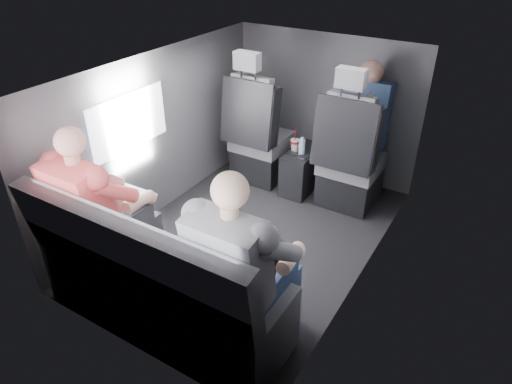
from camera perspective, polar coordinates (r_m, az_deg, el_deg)
The scene contains 19 objects.
floor at distance 3.68m, azimuth -0.46°, elevation -5.56°, with size 2.60×2.60×0.00m, color black.
ceiling at distance 3.07m, azimuth -0.57°, elevation 15.08°, with size 2.60×2.60×0.00m, color #B2B2AD.
panel_left at distance 3.83m, azimuth -12.14°, elevation 6.94°, with size 0.02×2.60×1.35m, color #56565B.
panel_right at distance 3.01m, azimuth 14.24°, elevation -0.37°, with size 0.02×2.60×1.35m, color #56565B.
panel_front at distance 4.39m, azimuth 8.59°, elevation 10.44°, with size 1.80×0.02×1.35m, color #56565B.
panel_back at distance 2.49m, azimuth -16.58°, elevation -8.12°, with size 1.80×0.02×1.35m, color #56565B.
side_window at distance 3.54m, azimuth -15.54°, elevation 8.41°, with size 0.02×0.75×0.42m, color white.
seatbelt at distance 3.65m, azimuth 11.22°, elevation 7.94°, with size 0.05×0.01×0.65m, color black.
front_seat_left at distance 4.30m, azimuth 0.28°, elevation 6.38°, with size 0.52×0.58×1.26m.
front_seat_right at distance 3.96m, azimuth 11.54°, elevation 3.43°, with size 0.52×0.58×1.26m.
center_console at distance 4.23m, azimuth 5.79°, elevation 2.75°, with size 0.24×0.48×0.41m.
rear_bench at distance 2.84m, azimuth -12.02°, elevation -11.38°, with size 1.60×0.57×0.92m.
soda_cup at distance 4.10m, azimuth 4.88°, elevation 5.92°, with size 0.08×0.08×0.24m.
water_bottle at distance 4.04m, azimuth 5.76°, elevation 5.65°, with size 0.06×0.06×0.16m.
laptop_white at distance 3.13m, azimuth -16.93°, elevation -0.30°, with size 0.35×0.33×0.26m.
laptop_black at distance 2.55m, azimuth 1.34°, elevation -6.97°, with size 0.34×0.34×0.22m.
passenger_rear_left at distance 3.03m, azimuth -18.91°, elevation -1.99°, with size 0.50×0.62×1.22m.
passenger_rear_right at distance 2.42m, azimuth -1.52°, elevation -9.22°, with size 0.51×0.63×1.24m.
passenger_front_right at distance 4.04m, azimuth 13.50°, elevation 9.21°, with size 0.39×0.39×0.79m.
Camera 1 is at (1.56, -2.51, 2.20)m, focal length 32.00 mm.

